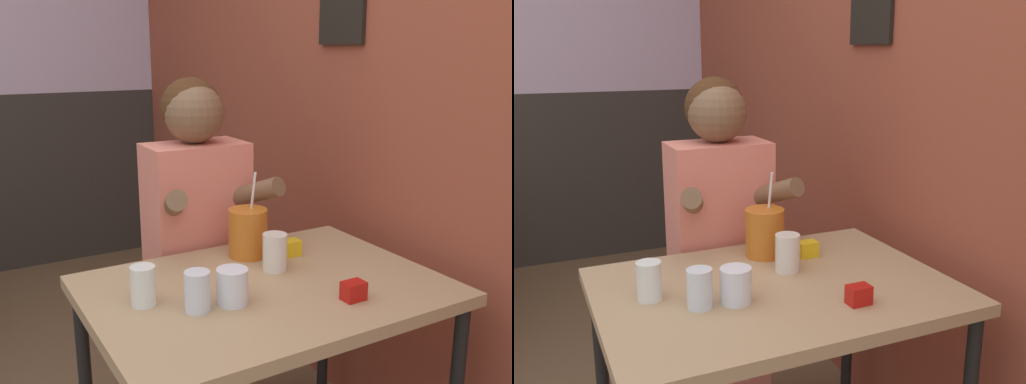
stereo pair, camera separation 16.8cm
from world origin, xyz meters
TOP-DOWN VIEW (x-y plane):
  - brick_wall_right at (1.24, 1.35)m, footprint 0.08×4.70m
  - main_table at (0.63, 0.25)m, footprint 0.97×0.70m
  - person_seated at (0.64, 0.73)m, footprint 0.42×0.40m
  - cocktail_pitcher at (0.70, 0.48)m, footprint 0.12×0.12m
  - glass_near_pitcher at (0.49, 0.19)m, footprint 0.08×0.08m
  - glass_center at (0.29, 0.30)m, footprint 0.07×0.07m
  - glass_far_side at (0.71, 0.33)m, footprint 0.07×0.07m
  - glass_by_brick at (0.40, 0.20)m, footprint 0.07×0.07m
  - condiment_ketchup at (0.78, 0.05)m, footprint 0.06×0.04m
  - condiment_mustard at (0.82, 0.41)m, footprint 0.06×0.04m

SIDE VIEW (x-z plane):
  - main_table at x=0.63m, z-range 0.29..1.01m
  - person_seated at x=0.64m, z-range 0.03..1.31m
  - condiment_ketchup at x=0.78m, z-range 0.72..0.77m
  - condiment_mustard at x=0.82m, z-range 0.72..0.77m
  - glass_near_pitcher at x=0.49m, z-range 0.72..0.82m
  - glass_by_brick at x=0.40m, z-range 0.72..0.83m
  - glass_center at x=0.29m, z-range 0.72..0.83m
  - glass_far_side at x=0.71m, z-range 0.72..0.83m
  - cocktail_pitcher at x=0.70m, z-range 0.66..0.94m
  - brick_wall_right at x=1.24m, z-range 0.00..2.70m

